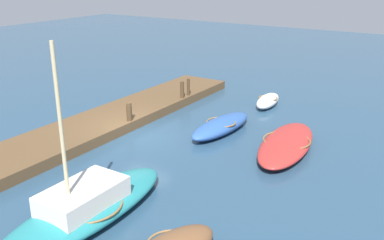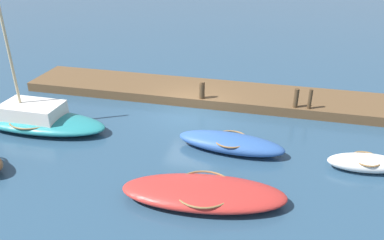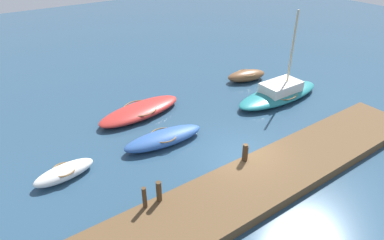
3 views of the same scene
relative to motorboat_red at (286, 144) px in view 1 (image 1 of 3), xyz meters
The scene contains 10 objects.
ground_plane 7.07m from the motorboat_red, 72.75° to the right, with size 84.00×84.00×0.00m, color navy.
dock_platform 9.13m from the motorboat_red, 76.76° to the right, with size 19.63×3.19×0.49m, color brown.
motorboat_red is the anchor object (origin of this frame).
dinghy_white 6.52m from the motorboat_red, 149.61° to the right, with size 2.94×1.35×0.64m.
sailboat_teal 9.35m from the motorboat_red, 21.29° to the right, with size 6.87×2.34×5.84m.
rowboat_blue 3.53m from the motorboat_red, 96.40° to the right, with size 4.57×1.74×0.71m.
mooring_post_west 8.40m from the motorboat_red, 115.67° to the right, with size 0.18×0.18×1.00m, color #47331E.
mooring_post_mid_west 8.14m from the motorboat_red, 111.52° to the right, with size 0.23×0.23×0.96m, color #47331E.
mooring_post_mid_east 7.76m from the motorboat_red, 77.28° to the right, with size 0.24×0.24×0.90m, color #47331E.
mooring_post_east 7.76m from the motorboat_red, 77.16° to the right, with size 0.28×0.28×0.80m, color #47331E.
Camera 1 is at (14.87, 12.68, 7.67)m, focal length 40.15 mm.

